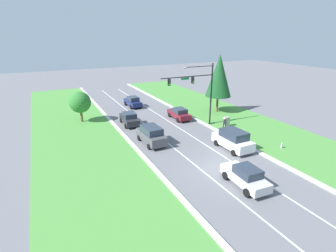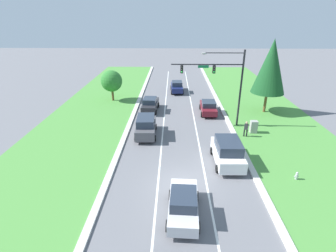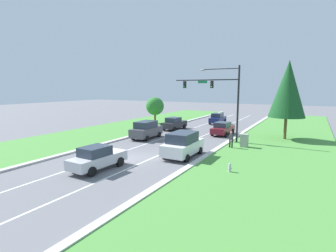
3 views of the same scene
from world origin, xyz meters
The scene contains 19 objects.
ground_plane centered at (0.00, 0.00, 0.00)m, with size 160.00×160.00×0.00m, color slate.
curb_strip_right centered at (5.65, 0.00, 0.07)m, with size 0.50×90.00×0.15m.
curb_strip_left centered at (-5.65, 0.00, 0.07)m, with size 0.50×90.00×0.15m.
grass_verge_right centered at (10.90, 0.00, 0.04)m, with size 10.00×90.00×0.08m.
grass_verge_left centered at (-10.90, 0.00, 0.04)m, with size 10.00×90.00×0.08m.
lane_stripe_inner_left centered at (-1.80, 0.00, 0.00)m, with size 0.14×81.00×0.01m.
lane_stripe_inner_right centered at (1.80, 0.00, 0.00)m, with size 0.14×81.00×0.01m.
traffic_signal_mast centered at (4.35, 11.13, 5.47)m, with size 7.50×0.41×8.26m.
charcoal_sedan centered at (-3.66, 15.73, 0.87)m, with size 2.15×4.57×1.75m.
navy_sedan centered at (-0.15, 24.47, 0.88)m, with size 2.06×4.55×1.77m.
white_suv centered at (3.83, 3.09, 1.07)m, with size 2.34×4.75×2.13m.
graphite_suv centered at (-3.49, 8.35, 1.03)m, with size 2.22×4.63×2.04m.
silver_sedan centered at (-0.04, -3.21, 0.87)m, with size 2.12×4.59×1.75m.
burgundy_sedan centered at (3.67, 14.95, 0.82)m, with size 2.06×4.53×1.64m.
utility_cabinet centered at (7.70, 9.14, 0.68)m, with size 0.70×0.60×1.36m.
pedestrian centered at (6.64, 8.16, 0.94)m, with size 0.43×0.33×1.69m.
fire_hydrant centered at (8.63, 0.72, 0.34)m, with size 0.34×0.20×0.70m.
conifer_near_right_tree centered at (10.84, 15.49, 5.77)m, with size 3.99×3.99×8.97m.
oak_near_left_tree centered at (-9.35, 19.76, 2.87)m, with size 2.96×2.96×4.36m.
Camera 1 is at (-13.98, -17.22, 11.84)m, focal length 28.00 mm.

